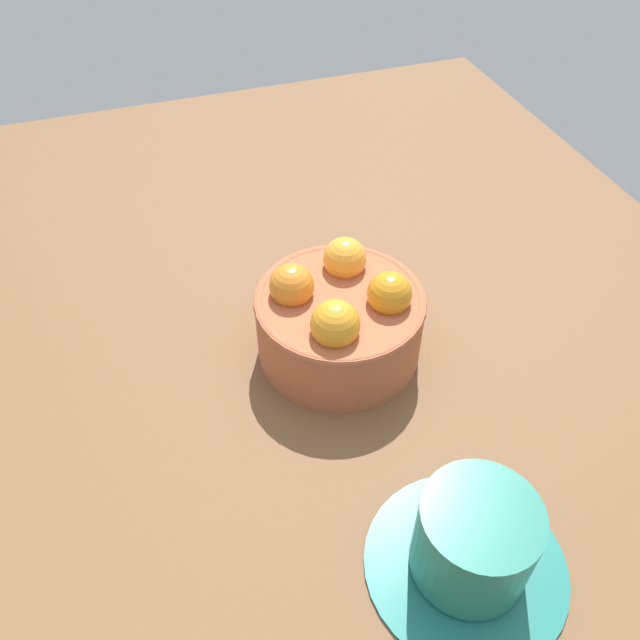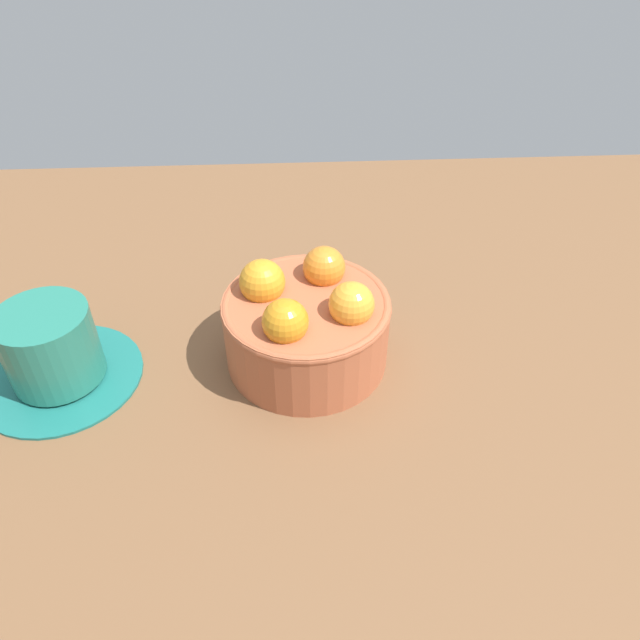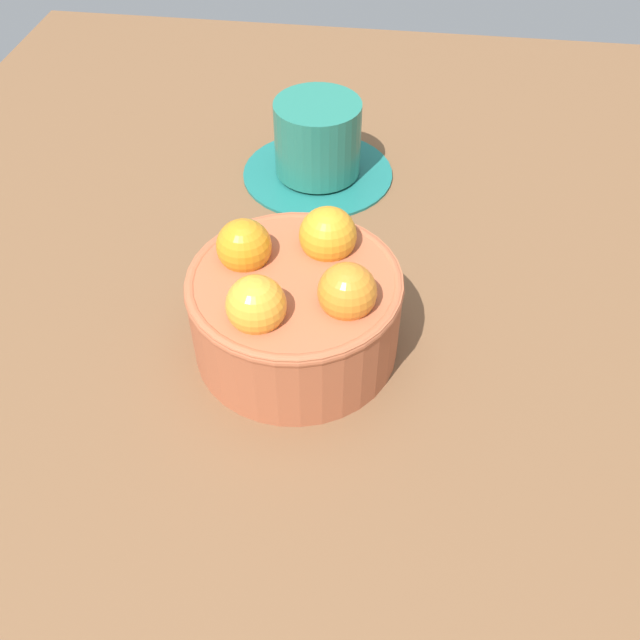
{
  "view_description": "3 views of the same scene",
  "coord_description": "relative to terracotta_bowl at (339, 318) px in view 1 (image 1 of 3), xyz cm",
  "views": [
    {
      "loc": [
        41.51,
        -15.96,
        48.58
      ],
      "look_at": [
        0.05,
        -2.01,
        5.09
      ],
      "focal_mm": 36.09,
      "sensor_mm": 36.0,
      "label": 1
    },
    {
      "loc": [
        1.11,
        44.98,
        42.39
      ],
      "look_at": [
        -1.32,
        0.44,
        5.37
      ],
      "focal_mm": 33.58,
      "sensor_mm": 36.0,
      "label": 2
    },
    {
      "loc": [
        -38.09,
        -7.13,
        42.75
      ],
      "look_at": [
        -0.87,
        -2.05,
        4.15
      ],
      "focal_mm": 39.72,
      "sensor_mm": 36.0,
      "label": 3
    }
  ],
  "objects": [
    {
      "name": "ground_plane",
      "position": [
        -0.02,
        0.01,
        -7.11
      ],
      "size": [
        121.75,
        92.66,
        4.95
      ],
      "primitive_type": "cube",
      "color": "brown"
    },
    {
      "name": "coffee_cup",
      "position": [
        24.37,
        1.65,
        -1.08
      ],
      "size": [
        15.7,
        15.7,
        8.16
      ],
      "color": "#1B6962",
      "rests_on": "ground_plane"
    },
    {
      "name": "terracotta_bowl",
      "position": [
        0.0,
        0.0,
        0.0
      ],
      "size": [
        16.43,
        16.43,
        10.64
      ],
      "color": "#AD5938",
      "rests_on": "ground_plane"
    }
  ]
}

